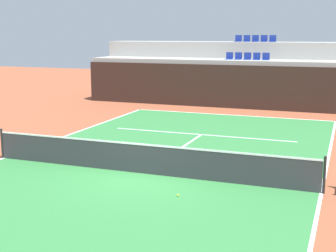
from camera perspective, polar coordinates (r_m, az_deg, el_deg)
name	(u,v)px	position (r m, az deg, el deg)	size (l,w,h in m)	color
ground_plane	(143,174)	(15.43, -2.97, -5.68)	(80.00, 80.00, 0.00)	brown
court_surface	(143,174)	(15.43, -2.97, -5.66)	(11.00, 24.00, 0.01)	#2D7238
baseline_far	(231,115)	(26.54, 7.46, 1.30)	(11.00, 0.10, 0.00)	white
sideline_left	(4,158)	(18.25, -18.87, -3.61)	(0.10, 24.00, 0.00)	white
sideline_right	(321,193)	(14.23, 17.75, -7.60)	(0.10, 24.00, 0.00)	white
service_line_far	(201,135)	(21.26, 3.98, -1.02)	(8.26, 0.10, 0.00)	white
centre_service_line	(177,151)	(18.30, 1.07, -2.97)	(0.10, 6.40, 0.00)	white
back_wall	(241,87)	(28.85, 8.71, 4.59)	(20.14, 0.30, 2.57)	black
stands_tier_lower	(246,83)	(30.16, 9.26, 5.09)	(20.14, 2.40, 2.82)	#9E9E99
stands_tier_upper	(254,71)	(32.46, 10.15, 6.39)	(20.14, 2.40, 3.87)	#9E9E99
seating_row_lower	(247,58)	(30.13, 9.39, 8.01)	(2.70, 0.44, 0.44)	navy
seating_row_upper	(255,40)	(32.46, 10.31, 10.03)	(2.70, 0.44, 0.44)	navy
tennis_net	(143,158)	(15.30, -2.98, -3.85)	(11.08, 0.08, 1.07)	black
tennis_ball_0	(178,195)	(13.31, 1.22, -8.22)	(0.07, 0.07, 0.07)	#CCE033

